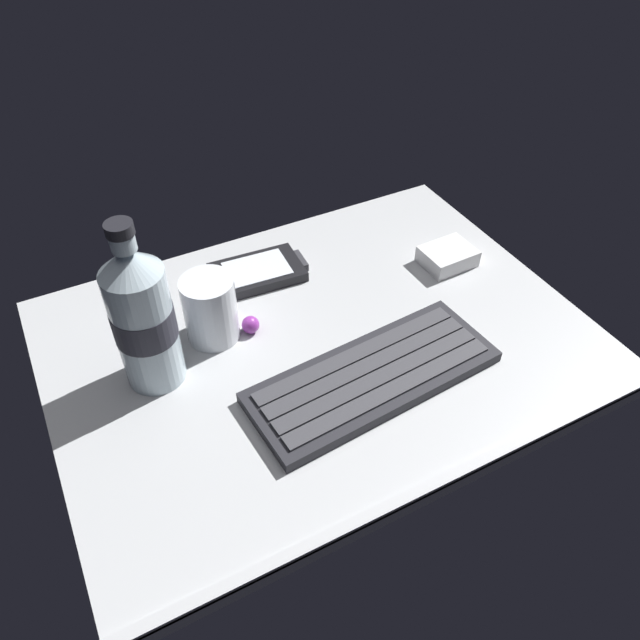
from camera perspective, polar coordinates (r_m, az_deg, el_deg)
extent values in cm
cube|color=#B7BABC|center=(76.44, 0.00, -2.20)|extent=(64.00, 48.00, 2.00)
cube|color=#B7BABC|center=(63.27, 10.20, -14.67)|extent=(64.00, 1.20, 0.80)
cube|color=#232328|center=(70.68, 4.91, -5.21)|extent=(29.78, 13.27, 1.40)
cube|color=#3D3D42|center=(71.83, 3.41, -3.11)|extent=(26.75, 4.11, 0.30)
cube|color=#3D3D42|center=(70.63, 4.43, -4.19)|extent=(26.75, 4.11, 0.30)
cube|color=#3D3D42|center=(69.48, 5.49, -5.31)|extent=(26.75, 4.11, 0.30)
cube|color=#3D3D42|center=(68.38, 6.58, -6.47)|extent=(26.75, 4.11, 0.30)
cube|color=black|center=(84.69, -5.79, 4.39)|extent=(12.50, 8.41, 1.40)
cube|color=silver|center=(84.23, -5.82, 4.79)|extent=(8.79, 6.49, 0.10)
cube|color=#333338|center=(86.32, -1.77, 5.47)|extent=(1.06, 3.85, 1.12)
cylinder|color=silver|center=(74.35, -10.07, 0.99)|extent=(6.40, 6.40, 8.50)
cylinder|color=brown|center=(75.01, -9.98, 0.42)|extent=(5.50, 5.50, 6.12)
cylinder|color=silver|center=(68.77, -15.77, -0.67)|extent=(6.60, 6.60, 15.00)
cone|color=silver|center=(63.22, -17.27, 5.18)|extent=(6.60, 6.60, 2.80)
cylinder|color=silver|center=(61.91, -17.71, 6.86)|extent=(2.51, 2.51, 1.80)
cylinder|color=black|center=(61.09, -18.00, 7.99)|extent=(2.77, 2.77, 1.20)
cylinder|color=#2D2D38|center=(68.28, -15.89, -0.22)|extent=(6.73, 6.73, 3.80)
cube|color=white|center=(88.05, 11.66, 5.75)|extent=(7.17, 5.82, 2.40)
sphere|color=purple|center=(76.30, -6.41, -0.44)|extent=(2.20, 2.20, 2.20)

